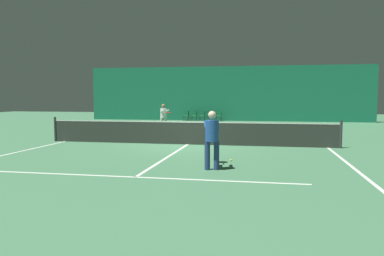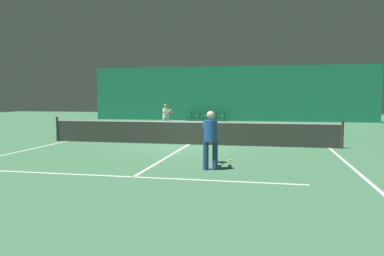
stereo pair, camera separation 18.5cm
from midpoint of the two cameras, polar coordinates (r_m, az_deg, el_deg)
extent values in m
plane|color=#3D704C|center=(15.39, -1.00, -2.52)|extent=(60.00, 60.00, 0.00)
cube|color=#196B4C|center=(30.63, 4.97, 5.23)|extent=(23.00, 0.12, 4.42)
cube|color=silver|center=(27.09, 4.16, 0.63)|extent=(11.00, 0.10, 0.00)
cube|color=silver|center=(21.65, 2.47, -0.40)|extent=(8.25, 0.10, 0.00)
cube|color=silver|center=(9.30, -9.17, -7.40)|extent=(8.25, 0.10, 0.00)
cube|color=silver|center=(17.36, -19.08, -1.94)|extent=(0.10, 23.80, 0.00)
cube|color=silver|center=(15.25, 19.70, -2.86)|extent=(0.10, 23.80, 0.00)
cube|color=silver|center=(15.39, -1.00, -2.51)|extent=(0.10, 12.80, 0.00)
cube|color=#2D332D|center=(15.33, -1.00, -0.76)|extent=(11.90, 0.02, 0.95)
cube|color=white|center=(15.30, -1.01, 0.92)|extent=(11.90, 0.02, 0.05)
cylinder|color=#333338|center=(17.54, -20.40, -0.17)|extent=(0.10, 0.10, 1.07)
cylinder|color=#333338|center=(15.27, 21.42, -0.89)|extent=(0.10, 0.10, 1.07)
cylinder|color=navy|center=(10.03, 1.82, -4.21)|extent=(0.18, 0.18, 0.77)
cylinder|color=navy|center=(10.05, 3.23, -4.20)|extent=(0.18, 0.18, 0.77)
cylinder|color=#234C99|center=(9.96, 2.54, -0.42)|extent=(0.43, 0.43, 0.56)
sphere|color=beige|center=(9.93, 2.55, 1.99)|extent=(0.21, 0.21, 0.21)
cylinder|color=#234C99|center=(10.19, 1.64, 0.42)|extent=(0.20, 0.54, 0.23)
cylinder|color=#234C99|center=(10.21, 3.26, 0.43)|extent=(0.20, 0.54, 0.23)
cylinder|color=black|center=(10.61, 2.31, 0.22)|extent=(0.09, 0.31, 0.03)
torus|color=red|center=(10.91, 2.21, 0.35)|extent=(0.39, 0.39, 0.03)
cylinder|color=silver|center=(10.91, 2.21, 0.35)|extent=(0.33, 0.33, 0.00)
cylinder|color=beige|center=(21.54, -4.30, 0.57)|extent=(0.20, 0.20, 0.76)
cylinder|color=beige|center=(21.47, -4.92, 0.55)|extent=(0.20, 0.20, 0.76)
cylinder|color=white|center=(21.47, -4.62, 2.30)|extent=(0.49, 0.49, 0.55)
sphere|color=#936B4C|center=(21.46, -4.63, 3.39)|extent=(0.21, 0.21, 0.21)
cylinder|color=white|center=(21.27, -4.06, 2.62)|extent=(0.36, 0.49, 0.22)
cylinder|color=white|center=(21.19, -4.79, 2.60)|extent=(0.36, 0.49, 0.22)
cylinder|color=black|center=(20.85, -4.10, 2.39)|extent=(0.19, 0.27, 0.03)
torus|color=red|center=(20.56, -3.85, 2.36)|extent=(0.46, 0.46, 0.03)
cylinder|color=silver|center=(20.56, -3.85, 2.36)|extent=(0.38, 0.38, 0.00)
cylinder|color=#2D2D2D|center=(30.85, -1.38, 1.50)|extent=(0.03, 0.03, 0.39)
cylinder|color=#2D2D2D|center=(30.48, -1.53, 1.46)|extent=(0.03, 0.03, 0.39)
cylinder|color=#2D2D2D|center=(30.77, -0.69, 1.50)|extent=(0.03, 0.03, 0.39)
cylinder|color=#2D2D2D|center=(30.40, -0.83, 1.45)|extent=(0.03, 0.03, 0.39)
cube|color=#196B38|center=(30.61, -1.11, 1.89)|extent=(0.44, 0.44, 0.05)
cube|color=#196B38|center=(30.56, -0.75, 2.31)|extent=(0.04, 0.44, 0.40)
cylinder|color=#2D2D2D|center=(30.72, -0.15, 1.49)|extent=(0.03, 0.03, 0.39)
cylinder|color=#2D2D2D|center=(30.34, -0.29, 1.45)|extent=(0.03, 0.03, 0.39)
cylinder|color=#2D2D2D|center=(30.65, 0.54, 1.48)|extent=(0.03, 0.03, 0.39)
cylinder|color=#2D2D2D|center=(30.27, 0.41, 1.44)|extent=(0.03, 0.03, 0.39)
cube|color=#196B38|center=(30.48, 0.13, 1.88)|extent=(0.44, 0.44, 0.05)
cube|color=#196B38|center=(30.44, 0.50, 2.30)|extent=(0.04, 0.44, 0.40)
cylinder|color=#2D2D2D|center=(30.60, 1.09, 1.48)|extent=(0.03, 0.03, 0.39)
cylinder|color=#2D2D2D|center=(30.22, 0.96, 1.43)|extent=(0.03, 0.03, 0.39)
cylinder|color=#2D2D2D|center=(30.53, 1.79, 1.47)|extent=(0.03, 0.03, 0.39)
cylinder|color=#2D2D2D|center=(30.16, 1.67, 1.43)|extent=(0.03, 0.03, 0.39)
cube|color=#196B38|center=(30.36, 1.38, 1.87)|extent=(0.44, 0.44, 0.05)
cube|color=#196B38|center=(30.32, 1.75, 2.29)|extent=(0.04, 0.44, 0.40)
cylinder|color=#2D2D2D|center=(30.49, 2.33, 1.46)|extent=(0.03, 0.03, 0.39)
cylinder|color=#2D2D2D|center=(30.11, 2.23, 1.42)|extent=(0.03, 0.03, 0.39)
cylinder|color=#2D2D2D|center=(30.44, 3.04, 1.45)|extent=(0.03, 0.03, 0.39)
cylinder|color=#2D2D2D|center=(30.06, 2.94, 1.41)|extent=(0.03, 0.03, 0.39)
cube|color=#196B38|center=(30.26, 2.64, 1.85)|extent=(0.44, 0.44, 0.05)
cube|color=#196B38|center=(30.22, 3.02, 2.27)|extent=(0.04, 0.44, 0.40)
cylinder|color=#2D2D2D|center=(30.40, 3.59, 1.45)|extent=(0.03, 0.03, 0.39)
cylinder|color=#2D2D2D|center=(30.02, 3.50, 1.40)|extent=(0.03, 0.03, 0.39)
cylinder|color=#2D2D2D|center=(30.35, 4.30, 1.44)|extent=(0.03, 0.03, 0.39)
cylinder|color=#2D2D2D|center=(29.97, 4.22, 1.40)|extent=(0.03, 0.03, 0.39)
cube|color=#196B38|center=(30.17, 3.91, 1.84)|extent=(0.44, 0.44, 0.05)
cube|color=#196B38|center=(30.14, 4.29, 2.26)|extent=(0.04, 0.44, 0.40)
sphere|color=#D1DB33|center=(11.47, 5.48, -4.88)|extent=(0.07, 0.07, 0.07)
camera|label=1|loc=(0.09, -90.42, -0.04)|focal=35.00mm
camera|label=2|loc=(0.09, 89.58, 0.04)|focal=35.00mm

